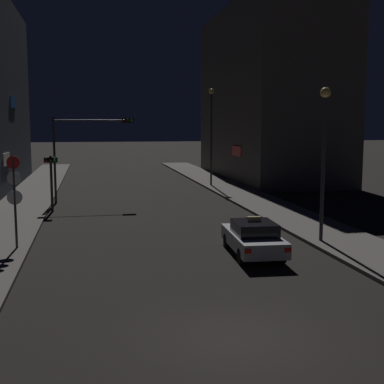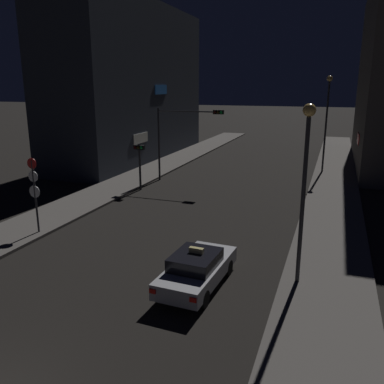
{
  "view_description": "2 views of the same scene",
  "coord_description": "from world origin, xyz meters",
  "px_view_note": "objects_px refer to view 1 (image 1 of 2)",
  "views": [
    {
      "loc": [
        -3.41,
        -12.09,
        5.32
      ],
      "look_at": [
        2.0,
        15.74,
        1.64
      ],
      "focal_mm": 48.96,
      "sensor_mm": 36.0,
      "label": 1
    },
    {
      "loc": [
        7.6,
        -5.47,
        7.51
      ],
      "look_at": [
        0.55,
        14.31,
        1.96
      ],
      "focal_mm": 37.78,
      "sensor_mm": 36.0,
      "label": 2
    }
  ],
  "objects_px": {
    "traffic_light_overhead": "(85,141)",
    "street_lamp_far_block": "(211,123)",
    "traffic_light_left_kerb": "(51,171)",
    "street_lamp_near_block": "(324,141)",
    "taxi": "(253,238)",
    "sign_pole_left": "(15,194)"
  },
  "relations": [
    {
      "from": "taxi",
      "to": "traffic_light_overhead",
      "type": "xyz_separation_m",
      "value": [
        -6.79,
        16.19,
        3.5
      ]
    },
    {
      "from": "traffic_light_left_kerb",
      "to": "sign_pole_left",
      "type": "height_order",
      "value": "sign_pole_left"
    },
    {
      "from": "taxi",
      "to": "traffic_light_left_kerb",
      "type": "bearing_deg",
      "value": 124.71
    },
    {
      "from": "taxi",
      "to": "traffic_light_left_kerb",
      "type": "distance_m",
      "value": 15.56
    },
    {
      "from": "taxi",
      "to": "street_lamp_near_block",
      "type": "height_order",
      "value": "street_lamp_near_block"
    },
    {
      "from": "traffic_light_left_kerb",
      "to": "street_lamp_far_block",
      "type": "bearing_deg",
      "value": 40.59
    },
    {
      "from": "traffic_light_overhead",
      "to": "street_lamp_far_block",
      "type": "distance_m",
      "value": 12.76
    },
    {
      "from": "traffic_light_overhead",
      "to": "street_lamp_far_block",
      "type": "bearing_deg",
      "value": 34.59
    },
    {
      "from": "traffic_light_overhead",
      "to": "street_lamp_near_block",
      "type": "xyz_separation_m",
      "value": [
        10.41,
        -14.74,
        0.35
      ]
    },
    {
      "from": "traffic_light_overhead",
      "to": "taxi",
      "type": "bearing_deg",
      "value": -67.26
    },
    {
      "from": "street_lamp_near_block",
      "to": "street_lamp_far_block",
      "type": "distance_m",
      "value": 21.97
    },
    {
      "from": "traffic_light_overhead",
      "to": "street_lamp_near_block",
      "type": "distance_m",
      "value": 18.05
    },
    {
      "from": "traffic_light_left_kerb",
      "to": "street_lamp_near_block",
      "type": "bearing_deg",
      "value": -42.18
    },
    {
      "from": "traffic_light_left_kerb",
      "to": "taxi",
      "type": "bearing_deg",
      "value": -55.29
    },
    {
      "from": "taxi",
      "to": "street_lamp_far_block",
      "type": "bearing_deg",
      "value": 81.08
    },
    {
      "from": "taxi",
      "to": "traffic_light_left_kerb",
      "type": "height_order",
      "value": "traffic_light_left_kerb"
    },
    {
      "from": "street_lamp_near_block",
      "to": "street_lamp_far_block",
      "type": "relative_size",
      "value": 0.83
    },
    {
      "from": "traffic_light_left_kerb",
      "to": "sign_pole_left",
      "type": "bearing_deg",
      "value": -94.32
    },
    {
      "from": "traffic_light_overhead",
      "to": "traffic_light_left_kerb",
      "type": "bearing_deg",
      "value": -120.11
    },
    {
      "from": "taxi",
      "to": "traffic_light_left_kerb",
      "type": "xyz_separation_m",
      "value": [
        -8.81,
        12.71,
        1.74
      ]
    },
    {
      "from": "taxi",
      "to": "sign_pole_left",
      "type": "xyz_separation_m",
      "value": [
        -9.57,
        2.55,
        1.72
      ]
    },
    {
      "from": "street_lamp_near_block",
      "to": "street_lamp_far_block",
      "type": "xyz_separation_m",
      "value": [
        0.05,
        21.96,
        0.84
      ]
    }
  ]
}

